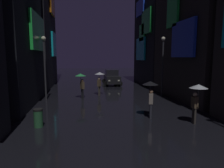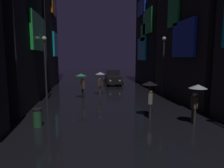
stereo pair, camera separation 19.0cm
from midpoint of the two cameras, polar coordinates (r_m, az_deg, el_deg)
The scene contains 9 objects.
building_right_far at distance 26.27m, azimuth 13.65°, elevation 14.09°, with size 4.25×7.90×12.96m.
pedestrian_near_crossing_clear at distance 18.13m, azimuth -3.12°, elevation 1.97°, with size 0.90×0.90×2.12m.
pedestrian_far_right_clear at distance 11.09m, azimuth 23.50°, elevation -2.39°, with size 0.90×0.90×2.12m.
pedestrian_foreground_right_green at distance 16.78m, azimuth -8.37°, elevation 1.43°, with size 0.90×0.90×2.12m.
pedestrian_midstreet_left_black at distance 11.57m, azimuth 11.25°, elevation -1.49°, with size 0.90×0.90×2.12m.
car_distant at distance 25.04m, azimuth 0.49°, elevation 1.89°, with size 2.33×4.19×1.92m.
streetlamp_left_far at distance 16.94m, azimuth -18.25°, elevation 6.47°, with size 0.36×0.36×5.11m.
streetlamp_right_far at distance 18.21m, azimuth 14.79°, elevation 6.88°, with size 0.36×0.36×5.23m.
trash_bin at distance 10.81m, azimuth -20.04°, elevation -9.00°, with size 0.46×0.46×0.93m.
Camera 2 is at (-1.94, -2.37, 3.51)m, focal length 32.00 mm.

